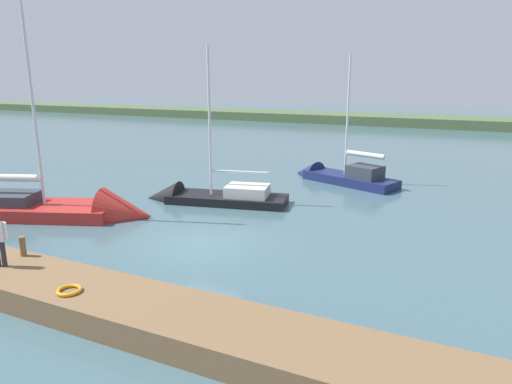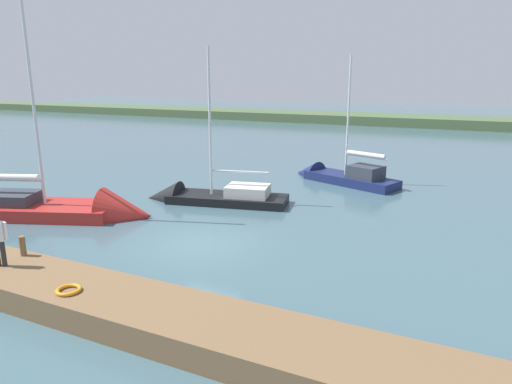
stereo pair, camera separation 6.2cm
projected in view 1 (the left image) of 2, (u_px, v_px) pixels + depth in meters
name	position (u px, v px, depth m)	size (l,w,h in m)	color
ground_plane	(199.00, 245.00, 17.31)	(200.00, 200.00, 0.00)	#42606B
far_shoreline	(397.00, 124.00, 61.48)	(180.00, 8.00, 2.40)	#4C603D
dock_pier	(90.00, 299.00, 12.34)	(23.46, 2.25, 0.71)	brown
mooring_post_near	(23.00, 246.00, 14.31)	(0.19, 0.19, 0.64)	brown
life_ring_buoy	(69.00, 290.00, 11.94)	(0.66, 0.66, 0.10)	orange
sailboat_mid_channel	(205.00, 200.00, 23.27)	(7.66, 3.51, 8.65)	black
sailboat_far_right	(337.00, 178.00, 27.82)	(7.26, 4.27, 8.31)	navy
sailboat_near_dock	(63.00, 212.00, 20.77)	(10.54, 6.01, 12.91)	#B22823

